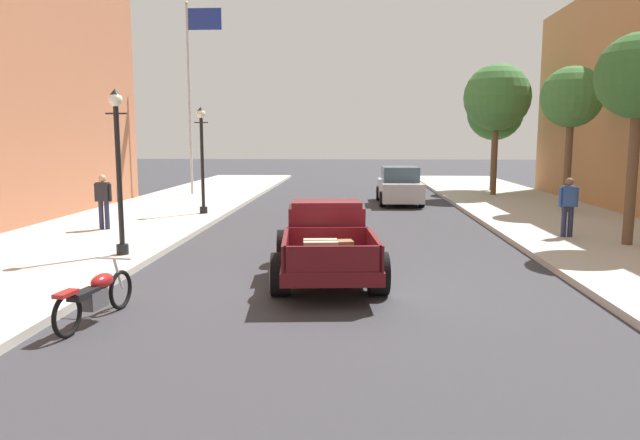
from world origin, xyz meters
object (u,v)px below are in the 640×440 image
(motorcycle_parked, at_px, (96,295))
(pedestrian_sidewalk_left, at_px, (103,198))
(car_background_silver, at_px, (399,187))
(pedestrian_sidewalk_right, at_px, (568,204))
(street_lamp_near, at_px, (118,160))
(street_tree_nearest, at_px, (639,78))
(street_tree_second, at_px, (572,98))
(street_tree_farthest, at_px, (495,113))
(street_tree_third, at_px, (497,98))
(flagpole, at_px, (193,78))
(street_lamp_far, at_px, (202,152))
(hotrod_truck_maroon, at_px, (326,240))

(motorcycle_parked, xyz_separation_m, pedestrian_sidewalk_left, (-3.50, 8.32, 0.64))
(car_background_silver, height_order, pedestrian_sidewalk_right, pedestrian_sidewalk_right)
(street_lamp_near, relative_size, street_tree_nearest, 0.72)
(motorcycle_parked, bearing_deg, street_lamp_near, 107.32)
(street_tree_second, distance_m, street_tree_farthest, 9.35)
(motorcycle_parked, height_order, street_tree_third, street_tree_third)
(motorcycle_parked, bearing_deg, pedestrian_sidewalk_left, 112.80)
(street_lamp_near, bearing_deg, street_tree_second, 33.67)
(car_background_silver, xyz_separation_m, street_tree_farthest, (5.39, 5.75, 3.44))
(car_background_silver, xyz_separation_m, pedestrian_sidewalk_left, (-9.54, -8.78, 0.32))
(pedestrian_sidewalk_right, distance_m, flagpole, 18.74)
(pedestrian_sidewalk_left, height_order, pedestrian_sidewalk_right, same)
(motorcycle_parked, bearing_deg, street_tree_farthest, 63.42)
(street_lamp_near, xyz_separation_m, flagpole, (-2.32, 15.02, 3.39))
(car_background_silver, distance_m, street_tree_farthest, 8.60)
(car_background_silver, distance_m, street_lamp_far, 9.11)
(pedestrian_sidewalk_right, relative_size, street_lamp_far, 0.43)
(street_tree_third, bearing_deg, pedestrian_sidewalk_right, -93.98)
(pedestrian_sidewalk_left, distance_m, street_tree_farthest, 21.06)
(street_lamp_near, distance_m, street_lamp_far, 7.62)
(street_tree_nearest, bearing_deg, street_lamp_far, 156.18)
(flagpole, bearing_deg, street_tree_second, -21.16)
(street_tree_second, bearing_deg, street_lamp_far, -174.41)
(street_lamp_near, relative_size, street_lamp_far, 1.00)
(street_tree_second, relative_size, street_tree_farthest, 0.97)
(motorcycle_parked, distance_m, street_tree_farthest, 25.82)
(pedestrian_sidewalk_left, distance_m, street_tree_second, 16.64)
(car_background_silver, xyz_separation_m, street_lamp_near, (-7.47, -12.52, 1.62))
(motorcycle_parked, distance_m, street_tree_third, 23.17)
(motorcycle_parked, relative_size, street_tree_second, 0.39)
(hotrod_truck_maroon, height_order, street_tree_second, street_tree_second)
(motorcycle_parked, bearing_deg, flagpole, 100.82)
(street_tree_second, xyz_separation_m, street_tree_third, (-1.15, 6.50, 0.47))
(hotrod_truck_maroon, relative_size, street_tree_third, 0.81)
(hotrod_truck_maroon, distance_m, street_tree_second, 13.70)
(motorcycle_parked, bearing_deg, street_tree_second, 48.45)
(pedestrian_sidewalk_left, relative_size, street_tree_farthest, 0.30)
(car_background_silver, relative_size, flagpole, 0.47)
(pedestrian_sidewalk_left, xyz_separation_m, flagpole, (-0.25, 11.28, 4.68))
(flagpole, xyz_separation_m, street_tree_farthest, (15.18, 3.24, -1.56))
(motorcycle_parked, xyz_separation_m, street_tree_nearest, (11.13, 6.64, 3.93))
(street_tree_second, xyz_separation_m, street_tree_farthest, (-0.55, 9.33, -0.12))
(street_lamp_far, height_order, flagpole, flagpole)
(flagpole, xyz_separation_m, street_tree_nearest, (14.87, -12.96, -1.40))
(flagpole, bearing_deg, car_background_silver, -14.33)
(motorcycle_parked, relative_size, street_lamp_near, 0.55)
(street_lamp_near, bearing_deg, pedestrian_sidewalk_right, 15.40)
(hotrod_truck_maroon, relative_size, street_lamp_far, 1.31)
(car_background_silver, xyz_separation_m, street_tree_third, (4.79, 2.92, 4.03))
(car_background_silver, relative_size, street_lamp_far, 1.12)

